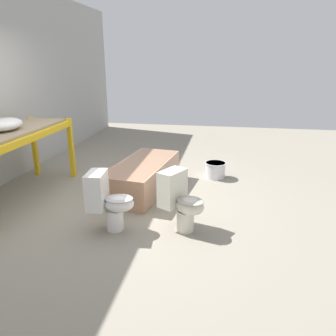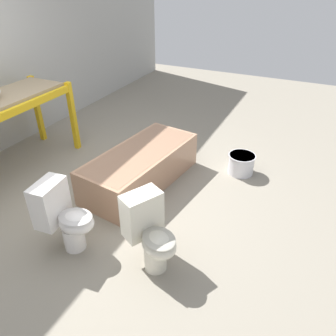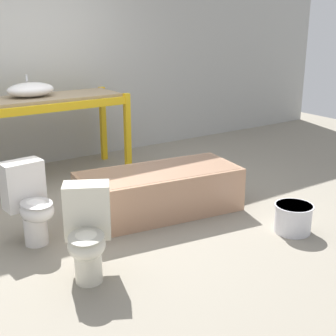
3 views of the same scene
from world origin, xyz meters
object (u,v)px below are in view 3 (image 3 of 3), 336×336
Objects in this scene: sink_basin at (31,90)px; bathtub_main at (159,188)px; toilet_near at (87,231)px; toilet_far at (30,201)px; bucket_white at (293,218)px.

sink_basin reaches higher than bathtub_main.
sink_basin is at bearing 107.08° from toilet_near.
bathtub_main is at bearing 61.02° from toilet_near.
bucket_white is at bearing -35.29° from toilet_far.
sink_basin is 2.62m from toilet_near.
toilet_far is (-0.16, 0.84, 0.00)m from toilet_near.
toilet_near is at bearing -84.87° from toilet_far.
bathtub_main is 1.29m from toilet_far.
toilet_far reaches higher than bathtub_main.
toilet_far is (-0.62, -1.64, -0.72)m from sink_basin.
toilet_far is at bearing -110.73° from sink_basin.
toilet_near is (-1.13, -0.74, 0.12)m from bathtub_main.
toilet_near and toilet_far have the same top height.
toilet_near is 1.00× the size of toilet_far.
bathtub_main is 2.38× the size of toilet_near.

